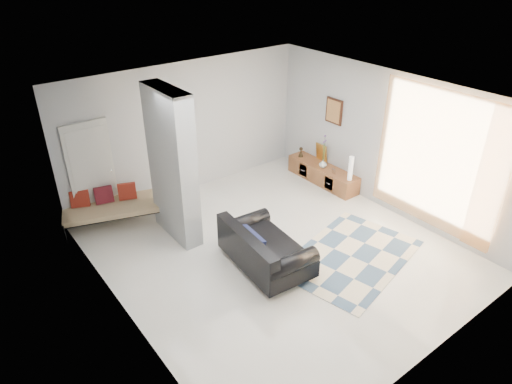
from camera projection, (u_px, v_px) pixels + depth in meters
floor at (278, 252)px, 8.12m from camera, size 6.00×6.00×0.00m
ceiling at (282, 99)px, 6.76m from camera, size 6.00×6.00×0.00m
wall_back at (187, 129)px, 9.52m from camera, size 6.00×0.00×6.00m
wall_front at (444, 277)px, 5.36m from camera, size 6.00×0.00×6.00m
wall_left at (119, 242)px, 5.98m from camera, size 0.00×6.00×6.00m
wall_right at (387, 142)px, 8.91m from camera, size 0.00×6.00×6.00m
partition_column at (172, 166)px, 7.97m from camera, size 0.35×1.20×2.80m
hallway_door at (92, 174)px, 8.56m from camera, size 0.85×0.06×2.04m
curtain at (437, 161)px, 8.04m from camera, size 0.00×2.55×2.55m
wall_art at (334, 111)px, 9.76m from camera, size 0.04×0.45×0.55m
media_console at (323, 174)px, 10.35m from camera, size 0.45×1.86×0.80m
loveseat at (263, 249)px, 7.59m from camera, size 1.11×1.74×0.76m
daybed at (113, 205)px, 8.73m from camera, size 2.04×1.35×0.77m
area_rug at (351, 256)px, 7.99m from camera, size 2.78×2.17×0.01m
cylinder_lamp at (351, 168)px, 9.56m from camera, size 0.10×0.10×0.53m
bronze_figurine at (301, 152)px, 10.66m from camera, size 0.13×0.13×0.23m
vase at (323, 164)px, 10.16m from camera, size 0.19×0.19×0.18m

